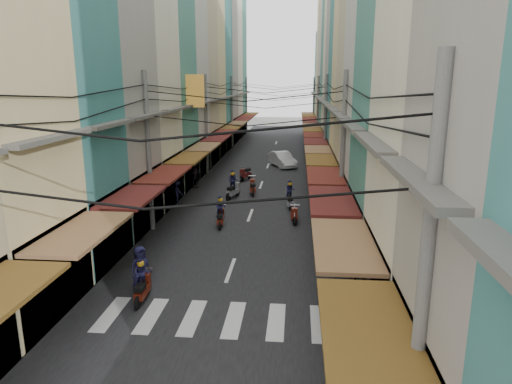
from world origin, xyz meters
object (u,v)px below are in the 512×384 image
Objects in this scene: bicycle at (389,245)px; market_umbrella at (404,233)px; white_car at (282,167)px; traffic_sign at (368,265)px.

bicycle is 0.68× the size of market_umbrella.
market_umbrella is at bearing -100.49° from white_car.
market_umbrella is 0.78× the size of traffic_sign.
white_car is 20.93m from bicycle.
traffic_sign is (-1.87, -3.55, 0.11)m from market_umbrella.
traffic_sign is at bearing 152.41° from bicycle.
bicycle is at bearing 85.28° from market_umbrella.
market_umbrella is 4.01m from traffic_sign.
white_car is 3.09× the size of bicycle.
market_umbrella is at bearing 163.85° from bicycle.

